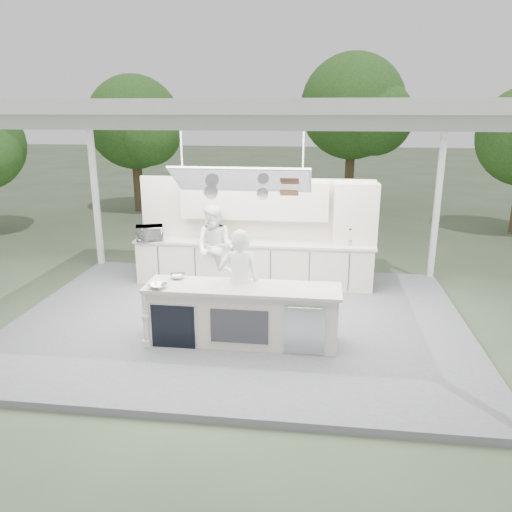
# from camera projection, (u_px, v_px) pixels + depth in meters

# --- Properties ---
(ground) EXTENTS (90.00, 90.00, 0.00)m
(ground) POSITION_uv_depth(u_px,v_px,m) (240.00, 324.00, 9.05)
(ground) COLOR #4A593D
(ground) RESTS_ON ground
(stage_deck) EXTENTS (8.00, 6.00, 0.12)m
(stage_deck) POSITION_uv_depth(u_px,v_px,m) (240.00, 321.00, 9.03)
(stage_deck) COLOR slate
(stage_deck) RESTS_ON ground
(tent) EXTENTS (8.20, 6.20, 3.86)m
(tent) POSITION_uv_depth(u_px,v_px,m) (238.00, 112.00, 7.98)
(tent) COLOR white
(tent) RESTS_ON ground
(demo_island) EXTENTS (3.10, 0.79, 0.95)m
(demo_island) POSITION_uv_depth(u_px,v_px,m) (241.00, 314.00, 7.99)
(demo_island) COLOR #F1E1CC
(demo_island) RESTS_ON stage_deck
(back_counter) EXTENTS (5.08, 0.72, 0.95)m
(back_counter) POSITION_uv_depth(u_px,v_px,m) (253.00, 262.00, 10.68)
(back_counter) COLOR #F1E1CC
(back_counter) RESTS_ON stage_deck
(back_wall_unit) EXTENTS (5.05, 0.48, 2.25)m
(back_wall_unit) POSITION_uv_depth(u_px,v_px,m) (275.00, 216.00, 10.56)
(back_wall_unit) COLOR #F1E1CC
(back_wall_unit) RESTS_ON stage_deck
(tree_cluster) EXTENTS (19.55, 9.40, 5.85)m
(tree_cluster) POSITION_uv_depth(u_px,v_px,m) (278.00, 123.00, 17.43)
(tree_cluster) COLOR #443822
(tree_cluster) RESTS_ON ground
(head_chef) EXTENTS (0.72, 0.53, 1.82)m
(head_chef) POSITION_uv_depth(u_px,v_px,m) (240.00, 284.00, 8.10)
(head_chef) COLOR white
(head_chef) RESTS_ON stage_deck
(sous_chef) EXTENTS (1.00, 0.87, 1.76)m
(sous_chef) POSITION_uv_depth(u_px,v_px,m) (215.00, 247.00, 10.33)
(sous_chef) COLOR white
(sous_chef) RESTS_ON stage_deck
(toaster_oven) EXTENTS (0.66, 0.55, 0.31)m
(toaster_oven) POSITION_uv_depth(u_px,v_px,m) (150.00, 233.00, 10.58)
(toaster_oven) COLOR #B9BCC1
(toaster_oven) RESTS_ON back_counter
(bowl_large) EXTENTS (0.36, 0.36, 0.07)m
(bowl_large) POSITION_uv_depth(u_px,v_px,m) (158.00, 286.00, 7.77)
(bowl_large) COLOR silver
(bowl_large) RESTS_ON demo_island
(bowl_small) EXTENTS (0.34, 0.34, 0.08)m
(bowl_small) POSITION_uv_depth(u_px,v_px,m) (178.00, 276.00, 8.22)
(bowl_small) COLOR silver
(bowl_small) RESTS_ON demo_island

